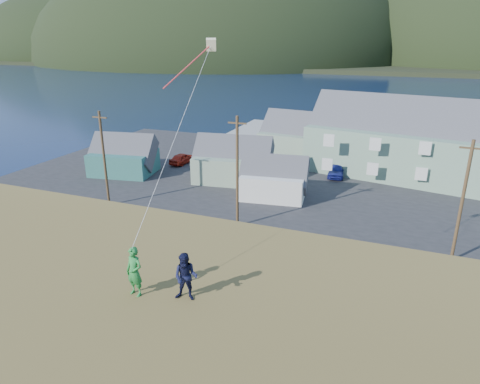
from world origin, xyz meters
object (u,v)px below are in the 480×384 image
shed_teal (123,156)px  wharf (313,134)px  shed_white (274,179)px  shed_palegreen_far (304,138)px  kite_flyer_green (134,272)px  lodge (453,146)px  shed_palegreen_near (233,161)px  kite_flyer_navy (186,277)px

shed_teal → wharf: bearing=50.1°
shed_white → shed_palegreen_far: bearing=84.3°
wharf → kite_flyer_green: 60.58m
wharf → shed_teal: size_ratio=3.07×
lodge → kite_flyer_green: lodge is taller
shed_palegreen_near → shed_white: 7.05m
shed_palegreen_far → kite_flyer_navy: kite_flyer_navy is taller
shed_palegreen_near → shed_palegreen_far: shed_palegreen_far is taller
shed_palegreen_far → shed_teal: bearing=-134.8°
wharf → kite_flyer_navy: size_ratio=14.89×
wharf → lodge: (19.59, -18.50, 3.97)m
kite_flyer_green → kite_flyer_navy: size_ratio=1.05×
wharf → shed_teal: shed_teal is taller
wharf → shed_palegreen_near: size_ratio=2.72×
shed_palegreen_far → shed_palegreen_near: bearing=-106.4°
shed_palegreen_near → shed_palegreen_far: size_ratio=0.77×
wharf → shed_palegreen_near: 27.09m
kite_flyer_navy → kite_flyer_green: bearing=-178.5°
shed_palegreen_far → kite_flyer_green: 45.70m
kite_flyer_green → kite_flyer_navy: 1.84m
lodge → shed_palegreen_near: (-23.15, -8.28, -1.98)m
shed_teal → shed_white: 19.48m
shed_palegreen_near → kite_flyer_green: kite_flyer_green is taller
lodge → kite_flyer_navy: (-11.50, -40.86, 3.66)m
shed_palegreen_near → kite_flyer_green: size_ratio=5.23×
shed_palegreen_near → kite_flyer_navy: kite_flyer_navy is taller
lodge → shed_palegreen_far: bearing=178.2°
lodge → shed_white: lodge is taller
shed_white → shed_palegreen_near: bearing=141.1°
shed_palegreen_far → kite_flyer_green: size_ratio=6.80×
shed_white → lodge: bearing=27.0°
lodge → shed_palegreen_near: lodge is taller
wharf → shed_palegreen_near: bearing=-97.6°
shed_palegreen_far → wharf: bearing=105.0°
shed_palegreen_far → kite_flyer_green: (4.41, -45.20, 5.12)m
lodge → shed_palegreen_far: 18.20m
lodge → shed_teal: lodge is taller
shed_palegreen_near → kite_flyer_green: bearing=-81.3°
shed_palegreen_near → kite_flyer_navy: bearing=-78.3°
shed_teal → kite_flyer_green: bearing=-62.5°
shed_palegreen_near → shed_white: bearing=-39.0°
wharf → shed_white: bearing=-85.3°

